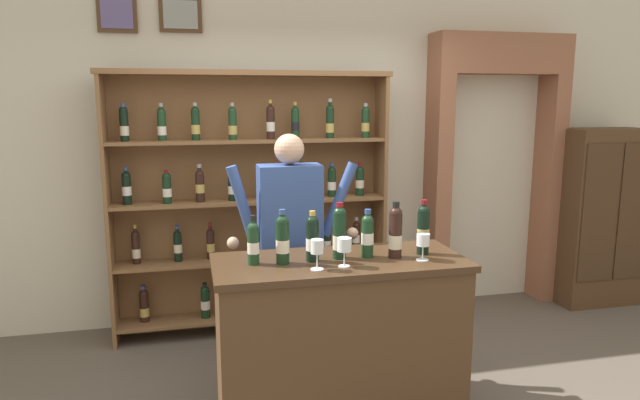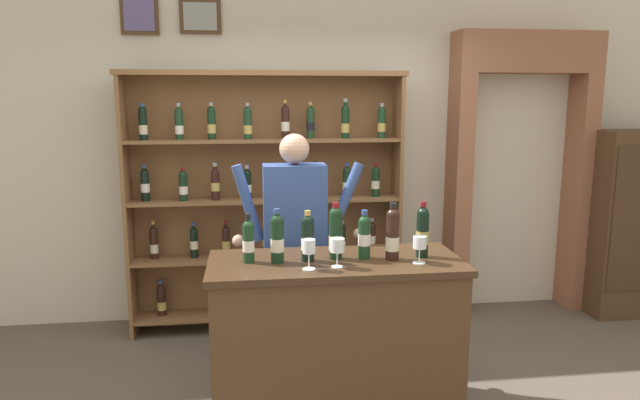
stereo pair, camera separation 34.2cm
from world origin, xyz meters
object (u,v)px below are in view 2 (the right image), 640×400
(tasting_bottle_bianco, at_px, (364,235))
(wine_glass_spare, at_px, (337,246))
(tasting_counter, at_px, (335,342))
(tasting_bottle_grappa, at_px, (336,233))
(side_cabinet, at_px, (634,223))
(tasting_bottle_chianti, at_px, (248,241))
(shopkeeper, at_px, (295,230))
(tasting_bottle_rosso, at_px, (277,238))
(tasting_bottle_vin_santo, at_px, (393,234))
(tasting_bottle_riserva, at_px, (308,237))
(wine_glass_center, at_px, (309,248))
(wine_glass_left, at_px, (420,244))
(wine_shelf, at_px, (266,195))
(tasting_bottle_prosecco, at_px, (423,231))

(tasting_bottle_bianco, height_order, wine_glass_spare, tasting_bottle_bianco)
(tasting_counter, relative_size, tasting_bottle_grappa, 4.42)
(side_cabinet, bearing_deg, tasting_bottle_bianco, -152.96)
(tasting_bottle_bianco, bearing_deg, tasting_bottle_chianti, 179.77)
(shopkeeper, height_order, tasting_bottle_rosso, shopkeeper)
(shopkeeper, relative_size, tasting_bottle_chianti, 6.05)
(tasting_counter, bearing_deg, tasting_bottle_vin_santo, -5.46)
(tasting_bottle_riserva, bearing_deg, tasting_bottle_chianti, 177.58)
(shopkeeper, height_order, wine_glass_spare, shopkeeper)
(tasting_bottle_chianti, height_order, tasting_bottle_bianco, tasting_bottle_bianco)
(tasting_bottle_bianco, height_order, tasting_bottle_vin_santo, tasting_bottle_vin_santo)
(shopkeeper, bearing_deg, wine_glass_center, -89.24)
(wine_glass_center, height_order, wine_glass_spare, wine_glass_center)
(tasting_bottle_bianco, xyz_separation_m, tasting_bottle_vin_santo, (0.16, -0.05, 0.02))
(tasting_counter, xyz_separation_m, wine_glass_center, (-0.17, -0.16, 0.62))
(shopkeeper, xyz_separation_m, tasting_bottle_riserva, (0.02, -0.60, 0.09))
(tasting_bottle_vin_santo, distance_m, wine_glass_center, 0.52)
(tasting_bottle_grappa, xyz_separation_m, wine_glass_spare, (-0.02, -0.16, -0.03))
(tasting_bottle_riserva, xyz_separation_m, wine_glass_left, (0.62, -0.13, -0.02))
(wine_shelf, distance_m, tasting_bottle_bianco, 1.57)
(tasting_bottle_rosso, relative_size, tasting_bottle_prosecco, 0.95)
(tasting_bottle_rosso, bearing_deg, tasting_bottle_bianco, 2.50)
(wine_glass_left, bearing_deg, tasting_bottle_rosso, 171.62)
(tasting_bottle_bianco, distance_m, wine_glass_left, 0.32)
(tasting_bottle_rosso, xyz_separation_m, wine_glass_left, (0.79, -0.12, -0.03))
(wine_shelf, relative_size, wine_glass_center, 13.44)
(tasting_bottle_bianco, height_order, wine_glass_left, tasting_bottle_bianco)
(wine_shelf, distance_m, tasting_bottle_vin_santo, 1.67)
(tasting_bottle_grappa, distance_m, wine_glass_center, 0.26)
(shopkeeper, bearing_deg, tasting_bottle_grappa, -72.31)
(shopkeeper, relative_size, tasting_bottle_bianco, 5.93)
(tasting_bottle_prosecco, bearing_deg, tasting_bottle_rosso, -179.63)
(tasting_bottle_grappa, bearing_deg, tasting_bottle_bianco, -3.09)
(tasting_bottle_chianti, relative_size, tasting_bottle_vin_santo, 0.84)
(wine_shelf, relative_size, tasting_bottle_bianco, 7.93)
(tasting_counter, height_order, wine_glass_center, wine_glass_center)
(wine_shelf, xyz_separation_m, tasting_bottle_rosso, (0.01, -1.50, 0.01))
(wine_shelf, xyz_separation_m, side_cabinet, (3.27, -0.08, -0.31))
(wine_shelf, height_order, wine_glass_center, wine_shelf)
(tasting_counter, bearing_deg, tasting_bottle_prosecco, -0.26)
(side_cabinet, bearing_deg, wine_glass_center, -152.91)
(side_cabinet, bearing_deg, wine_shelf, 178.64)
(tasting_bottle_chianti, distance_m, tasting_bottle_grappa, 0.50)
(tasting_bottle_rosso, bearing_deg, tasting_bottle_riserva, 3.50)
(wine_glass_center, bearing_deg, tasting_bottle_riserva, 86.14)
(shopkeeper, relative_size, wine_glass_center, 10.04)
(shopkeeper, bearing_deg, tasting_bottle_rosso, -103.90)
(tasting_bottle_chianti, xyz_separation_m, tasting_bottle_bianco, (0.67, -0.00, 0.01))
(shopkeeper, xyz_separation_m, tasting_bottle_vin_santo, (0.51, -0.64, 0.11))
(tasting_bottle_rosso, relative_size, tasting_bottle_vin_santo, 0.94)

